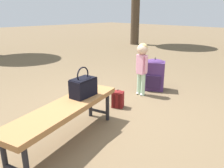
% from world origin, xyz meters
% --- Properties ---
extents(ground_plane, '(40.00, 40.00, 0.00)m').
position_xyz_m(ground_plane, '(0.00, 0.00, 0.00)').
color(ground_plane, brown).
rests_on(ground_plane, ground).
extents(park_bench, '(1.65, 0.84, 0.45)m').
position_xyz_m(park_bench, '(-0.77, -0.19, 0.39)').
color(park_bench, '#9E6B3D').
rests_on(park_bench, ground).
extents(handbag, '(0.35, 0.23, 0.37)m').
position_xyz_m(handbag, '(-0.44, -0.11, 0.58)').
color(handbag, black).
rests_on(handbag, park_bench).
extents(child_standing, '(0.19, 0.25, 0.92)m').
position_xyz_m(child_standing, '(1.06, 0.17, 0.62)').
color(child_standing, '#B2D8B2').
rests_on(child_standing, ground).
extents(backpack_large, '(0.43, 0.46, 0.63)m').
position_xyz_m(backpack_large, '(1.46, 0.17, 0.31)').
color(backpack_large, '#4C2D66').
rests_on(backpack_large, ground).
extents(backpack_small, '(0.20, 0.22, 0.29)m').
position_xyz_m(backpack_small, '(0.36, 0.08, 0.15)').
color(backpack_small, maroon).
rests_on(backpack_small, ground).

